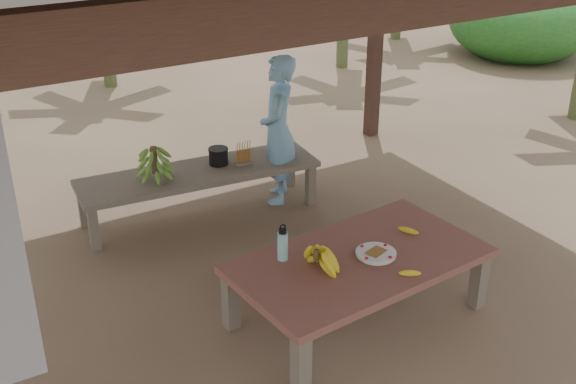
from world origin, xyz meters
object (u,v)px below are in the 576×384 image
bench (199,176)px  cooking_pot (218,157)px  work_table (359,265)px  ripe_banana_bunch (316,260)px  woman (278,130)px  plate (376,254)px  water_flask (283,245)px

bench → cooking_pot: 0.26m
work_table → cooking_pot: bearing=87.9°
ripe_banana_bunch → woman: size_ratio=0.21×
ripe_banana_bunch → cooking_pot: ripe_banana_bunch is taller
work_table → bench: work_table is taller
ripe_banana_bunch → plate: size_ratio=1.05×
work_table → water_flask: (-0.48, 0.25, 0.18)m
bench → cooking_pot: bearing=16.3°
work_table → cooking_pot: size_ratio=10.69×
work_table → bench: size_ratio=0.84×
woman → work_table: bearing=18.4°
bench → woman: 0.86m
bench → plate: (0.44, -2.09, 0.12)m
bench → cooking_pot: (0.22, 0.04, 0.13)m
woman → plate: bearing=21.7°
plate → work_table: bearing=158.4°
plate → cooking_pot: size_ratio=1.65×
bench → ripe_banana_bunch: bearing=-86.1°
work_table → bench: 2.08m
work_table → woman: woman is taller
water_flask → woman: (0.95, 1.73, 0.10)m
plate → woman: (0.35, 2.02, 0.20)m
ripe_banana_bunch → water_flask: 0.28m
ripe_banana_bunch → cooking_pot: bearing=83.0°
ripe_banana_bunch → woman: bearing=67.3°
ripe_banana_bunch → woman: (0.83, 1.98, 0.12)m
water_flask → cooking_pot: water_flask is taller
ripe_banana_bunch → plate: ripe_banana_bunch is taller
work_table → woman: (0.46, 1.98, 0.28)m
plate → bench: bearing=101.9°
water_flask → woman: 1.97m
bench → woman: bearing=-0.3°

